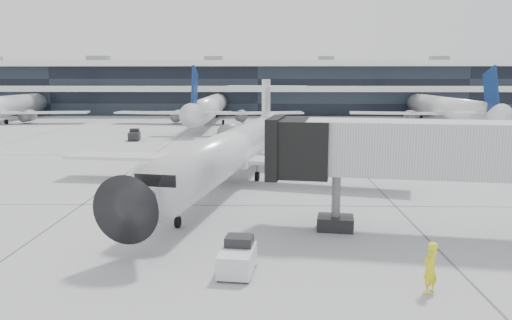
{
  "coord_description": "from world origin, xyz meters",
  "views": [
    {
      "loc": [
        1.8,
        -30.77,
        8.17
      ],
      "look_at": [
        1.11,
        2.05,
        2.6
      ],
      "focal_mm": 35.0,
      "sensor_mm": 36.0,
      "label": 1
    }
  ],
  "objects_px": {
    "regional_jet": "(232,149)",
    "baggage_tug": "(238,258)",
    "jet_bridge": "(477,151)",
    "ramp_worker": "(430,268)"
  },
  "relations": [
    {
      "from": "regional_jet",
      "to": "baggage_tug",
      "type": "distance_m",
      "value": 17.79
    },
    {
      "from": "regional_jet",
      "to": "jet_bridge",
      "type": "bearing_deg",
      "value": -33.06
    },
    {
      "from": "jet_bridge",
      "to": "baggage_tug",
      "type": "bearing_deg",
      "value": -148.16
    },
    {
      "from": "ramp_worker",
      "to": "baggage_tug",
      "type": "relative_size",
      "value": 0.84
    },
    {
      "from": "regional_jet",
      "to": "ramp_worker",
      "type": "bearing_deg",
      "value": -54.75
    },
    {
      "from": "regional_jet",
      "to": "ramp_worker",
      "type": "distance_m",
      "value": 21.42
    },
    {
      "from": "regional_jet",
      "to": "baggage_tug",
      "type": "height_order",
      "value": "regional_jet"
    },
    {
      "from": "regional_jet",
      "to": "jet_bridge",
      "type": "height_order",
      "value": "regional_jet"
    },
    {
      "from": "baggage_tug",
      "to": "regional_jet",
      "type": "bearing_deg",
      "value": 101.48
    },
    {
      "from": "jet_bridge",
      "to": "ramp_worker",
      "type": "xyz_separation_m",
      "value": [
        -4.33,
        -6.79,
        -3.44
      ]
    }
  ]
}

